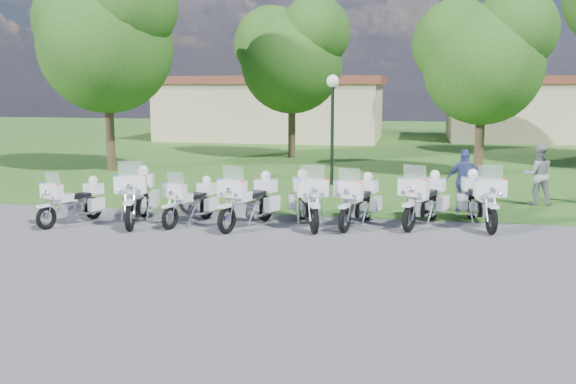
% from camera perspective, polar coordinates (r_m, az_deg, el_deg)
% --- Properties ---
extents(ground, '(100.00, 100.00, 0.00)m').
position_cam_1_polar(ground, '(14.77, -1.87, -4.36)').
color(ground, '#515055').
rests_on(ground, ground).
extents(grass_lawn, '(100.00, 48.00, 0.01)m').
position_cam_1_polar(grass_lawn, '(41.25, 6.57, 4.50)').
color(grass_lawn, '#295A1C').
rests_on(grass_lawn, ground).
extents(motorcycle_0, '(1.15, 2.01, 1.41)m').
position_cam_1_polar(motorcycle_0, '(17.43, -18.48, -0.73)').
color(motorcycle_0, black).
rests_on(motorcycle_0, ground).
extents(motorcycle_1, '(1.18, 2.50, 1.70)m').
position_cam_1_polar(motorcycle_1, '(17.03, -13.19, -0.30)').
color(motorcycle_1, black).
rests_on(motorcycle_1, ground).
extents(motorcycle_2, '(1.10, 2.02, 1.41)m').
position_cam_1_polar(motorcycle_2, '(16.74, -8.56, -0.75)').
color(motorcycle_2, black).
rests_on(motorcycle_2, ground).
extents(motorcycle_3, '(1.29, 2.32, 1.62)m').
position_cam_1_polar(motorcycle_3, '(16.20, -3.41, -0.69)').
color(motorcycle_3, black).
rests_on(motorcycle_3, ground).
extents(motorcycle_4, '(1.30, 2.35, 1.64)m').
position_cam_1_polar(motorcycle_4, '(16.28, 1.72, -0.59)').
color(motorcycle_4, black).
rests_on(motorcycle_4, ground).
extents(motorcycle_5, '(1.13, 2.28, 1.56)m').
position_cam_1_polar(motorcycle_5, '(16.35, 6.28, -0.72)').
color(motorcycle_5, black).
rests_on(motorcycle_5, ground).
extents(motorcycle_6, '(1.33, 2.30, 1.62)m').
position_cam_1_polar(motorcycle_6, '(16.68, 12.00, -0.58)').
color(motorcycle_6, black).
rests_on(motorcycle_6, ground).
extents(motorcycle_7, '(1.08, 2.44, 1.65)m').
position_cam_1_polar(motorcycle_7, '(16.96, 16.71, -0.57)').
color(motorcycle_7, black).
rests_on(motorcycle_7, ground).
extents(lamp_post, '(0.44, 0.44, 3.90)m').
position_cam_1_polar(lamp_post, '(22.77, 3.98, 8.02)').
color(lamp_post, black).
rests_on(lamp_post, ground).
extents(tree_0, '(6.39, 5.45, 8.51)m').
position_cam_1_polar(tree_0, '(27.78, -15.96, 13.46)').
color(tree_0, '#38281C').
rests_on(tree_0, ground).
extents(tree_1, '(5.77, 4.92, 7.69)m').
position_cam_1_polar(tree_1, '(31.65, 0.28, 12.28)').
color(tree_1, '#38281C').
rests_on(tree_1, ground).
extents(tree_2, '(5.36, 4.58, 7.15)m').
position_cam_1_polar(tree_2, '(26.23, 16.90, 11.69)').
color(tree_2, '#38281C').
rests_on(tree_2, ground).
extents(building_west, '(14.56, 8.32, 4.10)m').
position_cam_1_polar(building_west, '(43.00, -1.34, 7.51)').
color(building_west, '#BDAF89').
rests_on(building_west, ground).
extents(building_east, '(11.44, 7.28, 4.10)m').
position_cam_1_polar(building_east, '(44.68, 21.25, 6.95)').
color(building_east, '#BDAF89').
rests_on(building_east, ground).
extents(bystander_b, '(0.96, 0.79, 1.82)m').
position_cam_1_polar(bystander_b, '(20.37, 21.31, 1.43)').
color(bystander_b, gray).
rests_on(bystander_b, ground).
extents(bystander_c, '(1.04, 0.44, 1.77)m').
position_cam_1_polar(bystander_c, '(18.57, 15.42, 0.94)').
color(bystander_c, '#374485').
rests_on(bystander_c, ground).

